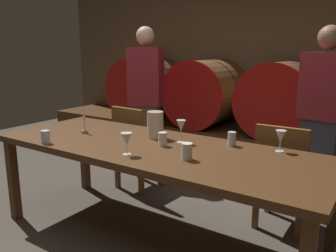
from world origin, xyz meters
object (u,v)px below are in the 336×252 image
object	(u,v)px
wine_barrel_far_left	(148,88)
candle_center	(85,127)
pitcher	(155,125)
cup_far_right	(232,139)
chair_right	(283,172)
guest_left	(146,99)
wine_glass_center	(181,126)
guest_right	(322,121)
wine_barrel_center_left	(207,93)
wine_glass_left	(127,139)
cup_center_right	(187,151)
cup_far_left	(46,137)
wine_glass_right	(281,137)
chair_left	(135,144)
wine_barrel_center_right	(282,99)
cup_center_left	(163,139)
dining_table	(154,154)

from	to	relation	value
wine_barrel_far_left	candle_center	size ratio (longest dim) A/B	4.53
pitcher	cup_far_right	bearing A→B (deg)	11.75
candle_center	cup_far_right	bearing A→B (deg)	15.50
chair_right	guest_left	bearing A→B (deg)	-17.56
candle_center	wine_glass_center	size ratio (longest dim) A/B	1.14
guest_right	wine_barrel_center_left	bearing A→B (deg)	-21.67
wine_glass_left	cup_center_right	bearing A→B (deg)	18.92
guest_right	wine_glass_left	world-z (taller)	guest_right
chair_right	cup_far_left	world-z (taller)	chair_right
guest_right	wine_glass_right	distance (m)	0.82
cup_far_right	cup_center_right	bearing A→B (deg)	-102.75
cup_center_right	wine_barrel_far_left	bearing A→B (deg)	131.88
guest_right	candle_center	world-z (taller)	guest_right
cup_far_right	chair_left	bearing A→B (deg)	163.46
wine_barrel_center_right	guest_right	bearing A→B (deg)	-56.26
wine_glass_right	cup_center_right	distance (m)	0.68
wine_barrel_far_left	pitcher	bearing A→B (deg)	-51.50
wine_glass_center	cup_far_right	world-z (taller)	wine_glass_center
cup_center_left	guest_left	bearing A→B (deg)	131.77
pitcher	candle_center	bearing A→B (deg)	-160.79
wine_barrel_center_right	candle_center	world-z (taller)	wine_barrel_center_right
wine_glass_left	cup_far_right	bearing A→B (deg)	50.42
wine_glass_left	guest_right	bearing A→B (deg)	56.86
dining_table	cup_center_right	world-z (taller)	cup_center_right
cup_far_right	chair_right	bearing A→B (deg)	52.54
wine_barrel_far_left	chair_right	size ratio (longest dim) A/B	1.04
guest_left	chair_left	bearing A→B (deg)	97.09
wine_barrel_center_right	candle_center	size ratio (longest dim) A/B	4.53
chair_left	guest_right	world-z (taller)	guest_right
wine_barrel_center_right	dining_table	distance (m)	2.12
wine_glass_center	cup_center_left	bearing A→B (deg)	-113.99
wine_glass_left	cup_center_left	world-z (taller)	wine_glass_left
guest_left	candle_center	distance (m)	1.26
chair_right	wine_glass_right	xyz separation A→B (m)	(0.05, -0.33, 0.37)
wine_barrel_center_right	chair_left	xyz separation A→B (m)	(-1.07, -1.41, -0.39)
guest_right	cup_far_left	bearing A→B (deg)	51.91
cup_far_left	cup_far_right	distance (m)	1.39
cup_center_right	cup_far_right	size ratio (longest dim) A/B	1.05
dining_table	candle_center	bearing A→B (deg)	-178.80
wine_glass_center	cup_center_right	world-z (taller)	wine_glass_center
guest_left	wine_barrel_far_left	bearing A→B (deg)	-72.62
wine_barrel_center_right	cup_far_left	distance (m)	2.70
guest_right	wine_barrel_center_right	bearing A→B (deg)	-48.23
guest_left	cup_center_left	size ratio (longest dim) A/B	16.72
dining_table	wine_glass_right	xyz separation A→B (m)	(0.82, 0.36, 0.17)
dining_table	chair_left	bearing A→B (deg)	137.47
chair_left	pitcher	size ratio (longest dim) A/B	4.11
chair_right	wine_glass_center	world-z (taller)	wine_glass_center
chair_right	cup_center_left	bearing A→B (deg)	41.91
wine_barrel_center_right	wine_glass_left	bearing A→B (deg)	-98.35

